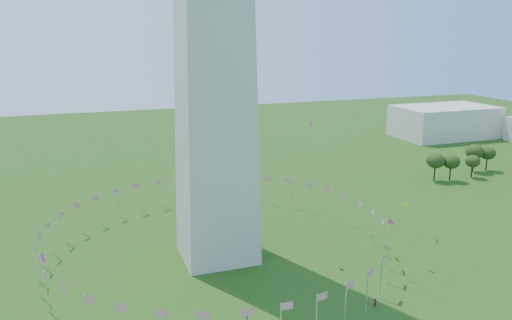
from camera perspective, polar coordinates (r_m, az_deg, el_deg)
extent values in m
cylinder|color=silver|center=(137.03, 12.01, -6.52)|extent=(0.24, 0.24, 9.00)
cylinder|color=silver|center=(142.29, 10.34, -5.65)|extent=(0.24, 0.24, 9.00)
cylinder|color=silver|center=(146.98, 8.42, -4.92)|extent=(0.24, 0.24, 9.00)
cylinder|color=silver|center=(151.00, 6.31, -4.32)|extent=(0.24, 0.24, 9.00)
cylinder|color=silver|center=(154.30, 4.04, -3.86)|extent=(0.24, 0.24, 9.00)
cylinder|color=silver|center=(156.82, 1.66, -3.53)|extent=(0.24, 0.24, 9.00)
cylinder|color=silver|center=(158.52, -0.79, -3.33)|extent=(0.24, 0.24, 9.00)
cylinder|color=silver|center=(159.38, -3.29, -3.25)|extent=(0.24, 0.24, 9.00)
cylinder|color=silver|center=(159.38, -5.80, -3.31)|extent=(0.24, 0.24, 9.00)
cylinder|color=silver|center=(158.53, -8.29, -3.48)|extent=(0.24, 0.24, 9.00)
cylinder|color=silver|center=(156.84, -10.74, -3.78)|extent=(0.24, 0.24, 9.00)
cylinder|color=silver|center=(154.33, -13.10, -4.20)|extent=(0.24, 0.24, 9.00)
cylinder|color=silver|center=(151.05, -15.35, -4.75)|extent=(0.24, 0.24, 9.00)
cylinder|color=silver|center=(147.03, -17.44, -5.43)|extent=(0.24, 0.24, 9.00)
cylinder|color=silver|center=(142.35, -19.33, -6.24)|extent=(0.24, 0.24, 9.00)
cylinder|color=silver|center=(137.09, -20.97, -7.17)|extent=(0.24, 0.24, 9.00)
cylinder|color=silver|center=(131.36, -22.30, -8.24)|extent=(0.24, 0.24, 9.00)
cylinder|color=silver|center=(125.26, -23.24, -9.43)|extent=(0.24, 0.24, 9.00)
cylinder|color=silver|center=(118.95, -23.71, -10.75)|extent=(0.24, 0.24, 9.00)
cylinder|color=silver|center=(112.60, -23.60, -12.17)|extent=(0.24, 0.24, 9.00)
cylinder|color=silver|center=(106.41, -22.82, -13.67)|extent=(0.24, 0.24, 9.00)
cylinder|color=silver|center=(100.62, -21.25, -15.19)|extent=(0.24, 0.24, 9.00)
cylinder|color=silver|center=(95.49, -18.81, -16.64)|extent=(0.24, 0.24, 9.00)
cylinder|color=silver|center=(91.25, 6.93, -17.47)|extent=(0.24, 0.24, 9.00)
cylinder|color=silver|center=(95.43, 10.19, -16.07)|extent=(0.24, 0.24, 9.00)
cylinder|color=silver|center=(100.55, 12.57, -14.53)|extent=(0.24, 0.24, 9.00)
cylinder|color=silver|center=(106.34, 14.08, -12.95)|extent=(0.24, 0.24, 9.00)
cylinder|color=silver|center=(112.53, 14.81, -11.42)|extent=(0.24, 0.24, 9.00)
cylinder|color=silver|center=(118.87, 14.86, -9.99)|extent=(0.24, 0.24, 9.00)
cylinder|color=silver|center=(125.18, 14.35, -8.69)|extent=(0.24, 0.24, 9.00)
cylinder|color=silver|center=(131.28, 13.37, -7.53)|extent=(0.24, 0.24, 9.00)
cube|color=beige|center=(278.19, 20.72, 4.13)|extent=(50.00, 30.00, 16.00)
imported|color=gray|center=(97.71, -1.05, -17.54)|extent=(1.02, 0.64, 1.73)
imported|color=#53131D|center=(104.63, 13.47, -15.60)|extent=(0.77, 0.59, 1.88)
imported|color=#75695E|center=(137.77, 19.96, -8.64)|extent=(0.99, 1.08, 1.57)
plane|color=yellow|center=(120.03, 16.78, -4.94)|extent=(1.17, 2.29, 2.24)
plane|color=white|center=(84.13, -8.83, 3.18)|extent=(0.12, 1.73, 1.73)
plane|color=#CC2699|center=(114.37, -4.99, -6.40)|extent=(1.39, 0.52, 1.40)
plane|color=#CC2699|center=(89.76, 6.25, 4.16)|extent=(1.66, 0.39, 1.62)
plane|color=red|center=(138.04, 13.67, 3.58)|extent=(0.53, 1.09, 1.20)
plane|color=#CC2699|center=(114.20, 15.14, -6.85)|extent=(1.20, 1.53, 1.70)
plane|color=#CC2699|center=(117.47, 8.83, -9.70)|extent=(1.86, 0.41, 1.90)
plane|color=#CC2699|center=(107.12, -23.15, -10.28)|extent=(0.82, 1.87, 1.85)
ellipsoid|color=#304818|center=(192.77, 19.78, -0.80)|extent=(6.57, 6.57, 10.27)
ellipsoid|color=#304818|center=(195.02, 21.35, -0.86)|extent=(6.21, 6.21, 9.70)
ellipsoid|color=#304818|center=(202.67, 23.47, -0.70)|extent=(5.40, 5.40, 8.44)
ellipsoid|color=#304818|center=(211.24, 23.64, 0.16)|extent=(6.83, 6.83, 10.68)
ellipsoid|color=#304818|center=(215.32, 24.89, 0.12)|extent=(6.07, 6.07, 9.49)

